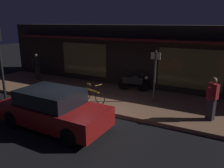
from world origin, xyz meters
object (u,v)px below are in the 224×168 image
person_photographer (37,66)px  person_bystander (212,98)px  motorcycle (134,82)px  parked_car_near (53,109)px  bicycle_parked (92,95)px  sign_post (155,73)px

person_photographer → person_bystander: size_ratio=1.00×
motorcycle → parked_car_near: size_ratio=0.41×
bicycle_parked → sign_post: 3.04m
person_bystander → sign_post: (-2.54, 0.97, 0.48)m
motorcycle → bicycle_parked: (-0.98, -2.58, -0.14)m
parked_car_near → bicycle_parked: bearing=89.5°
bicycle_parked → person_bystander: (5.04, 0.43, 0.52)m
bicycle_parked → parked_car_near: 2.60m
person_photographer → sign_post: bearing=-3.8°
motorcycle → person_photographer: bearing=-174.2°
bicycle_parked → person_photographer: size_ratio=0.96×
person_bystander → parked_car_near: 5.91m
bicycle_parked → parked_car_near: bearing=-90.5°
sign_post → parked_car_near: (-2.52, -3.99, -0.81)m
bicycle_parked → parked_car_near: parked_car_near is taller
motorcycle → bicycle_parked: size_ratio=1.06×
sign_post → parked_car_near: bearing=-122.3°
sign_post → bicycle_parked: bearing=-150.7°
person_photographer → person_bystander: (10.48, -1.49, 0.00)m
person_photographer → motorcycle: bearing=5.8°
motorcycle → person_bystander: person_bystander is taller
person_photographer → person_bystander: 10.59m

